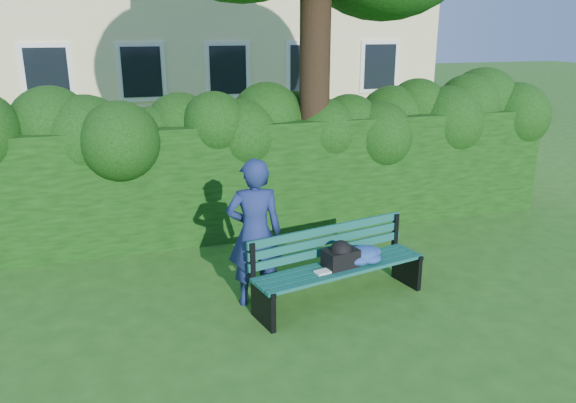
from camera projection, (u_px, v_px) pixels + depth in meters
name	position (u px, v px, depth m)	size (l,w,h in m)	color
ground	(302.00, 285.00, 7.22)	(80.00, 80.00, 0.00)	#28571A
hedge	(257.00, 176.00, 8.95)	(10.00, 1.00, 1.80)	black
park_bench	(344.00, 261.00, 6.70)	(2.23, 0.99, 0.89)	#0F4E45
man_reading	(255.00, 233.00, 6.50)	(0.65, 0.43, 1.78)	navy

